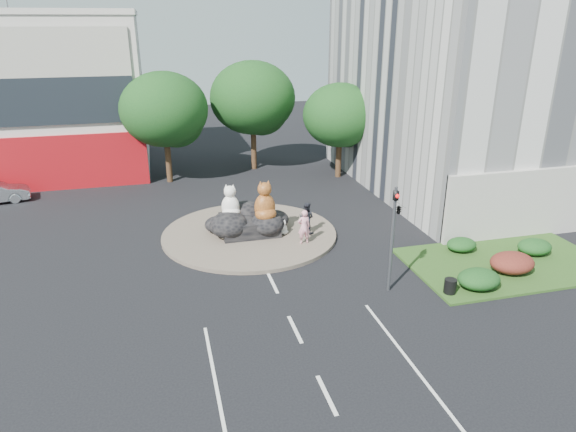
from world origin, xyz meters
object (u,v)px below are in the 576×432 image
object	(u,v)px
cat_tabby	(265,200)
pedestrian_pink	(304,227)
kitten_white	(284,227)
litter_bin	(450,286)
cat_white	(230,201)
kitten_calico	(225,231)
pedestrian_dark	(306,218)

from	to	relation	value
cat_tabby	pedestrian_pink	bearing A→B (deg)	-52.49
kitten_white	litter_bin	world-z (taller)	kitten_white
cat_tabby	litter_bin	bearing A→B (deg)	-59.86
cat_tabby	litter_bin	world-z (taller)	cat_tabby
cat_white	kitten_calico	xyz separation A→B (m)	(-0.52, -0.92, -1.45)
cat_white	kitten_calico	bearing A→B (deg)	-102.26
pedestrian_pink	litter_bin	world-z (taller)	pedestrian_pink
kitten_white	litter_bin	distance (m)	10.07
kitten_white	pedestrian_pink	xyz separation A→B (m)	(0.76, -1.54, 0.53)
kitten_white	cat_white	bearing A→B (deg)	130.17
cat_tabby	pedestrian_dark	size ratio (longest dim) A/B	1.25
kitten_white	litter_bin	xyz separation A→B (m)	(5.65, -8.34, -0.17)
cat_tabby	pedestrian_pink	distance (m)	2.74
cat_white	cat_tabby	world-z (taller)	cat_tabby
pedestrian_pink	kitten_calico	bearing A→B (deg)	-22.09
cat_white	cat_tabby	distance (m)	2.00
pedestrian_dark	litter_bin	bearing A→B (deg)	156.99
cat_tabby	litter_bin	distance (m)	11.01
kitten_calico	pedestrian_dark	xyz separation A→B (m)	(4.66, -0.31, 0.48)
kitten_calico	pedestrian_pink	bearing A→B (deg)	8.69
cat_tabby	kitten_calico	xyz separation A→B (m)	(-2.33, -0.10, -1.61)
cat_tabby	pedestrian_dark	xyz separation A→B (m)	(2.33, -0.41, -1.13)
kitten_calico	cat_tabby	bearing A→B (deg)	33.13
kitten_white	pedestrian_pink	distance (m)	1.80
cat_white	pedestrian_dark	distance (m)	4.43
cat_white	kitten_calico	distance (m)	1.79
pedestrian_dark	kitten_white	bearing A→B (deg)	31.04
cat_white	kitten_calico	size ratio (longest dim) A/B	2.25
kitten_calico	pedestrian_pink	size ratio (longest dim) A/B	0.46
cat_white	kitten_white	world-z (taller)	cat_white
pedestrian_dark	pedestrian_pink	bearing A→B (deg)	107.17
pedestrian_pink	litter_bin	size ratio (longest dim) A/B	2.86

